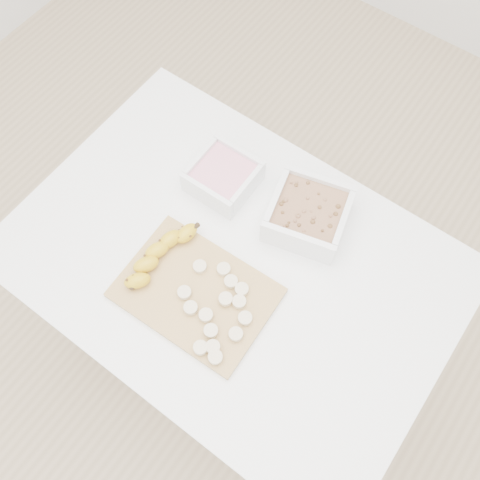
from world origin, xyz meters
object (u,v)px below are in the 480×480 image
Objects in this scene: cutting_board at (196,293)px; table at (233,276)px; banana at (159,256)px; bowl_yogurt at (223,176)px; bowl_granola at (308,214)px.

table is at bearing 81.01° from cutting_board.
banana is at bearing 173.40° from cutting_board.
banana is (0.01, -0.25, -0.00)m from bowl_yogurt.
table is 0.24m from bowl_granola.
bowl_yogurt is at bearing 108.98° from banana.
bowl_granola reaches higher than banana.
table is at bearing 53.94° from banana.
cutting_board is 1.63× the size of banana.
bowl_yogurt is at bearing 132.25° from table.
table is 3.04× the size of cutting_board.
table is 0.24m from bowl_yogurt.
bowl_granola reaches higher than table.
bowl_yogurt is 0.22m from bowl_granola.
banana reaches higher than table.
bowl_yogurt is 0.45× the size of cutting_board.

